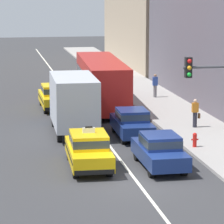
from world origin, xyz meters
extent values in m
plane|color=#353538|center=(0.00, 0.00, 0.00)|extent=(160.00, 160.00, 0.00)
cube|color=silver|center=(0.00, 20.00, 0.00)|extent=(0.14, 80.00, 0.01)
cube|color=#9E9993|center=(5.60, 15.00, 0.07)|extent=(4.00, 90.00, 0.15)
cylinder|color=black|center=(-2.37, 4.23, 0.32)|extent=(0.26, 0.65, 0.64)
cylinder|color=black|center=(-0.90, 4.18, 0.32)|extent=(0.26, 0.65, 0.64)
cylinder|color=black|center=(-2.49, 1.17, 0.32)|extent=(0.26, 0.65, 0.64)
cylinder|color=black|center=(-1.01, 1.12, 0.32)|extent=(0.26, 0.65, 0.64)
cube|color=yellow|center=(-1.69, 2.68, 0.67)|extent=(1.97, 4.56, 0.70)
cube|color=black|center=(-1.69, 2.68, 0.72)|extent=(1.97, 4.20, 0.10)
cube|color=yellow|center=(-1.70, 2.53, 1.34)|extent=(1.68, 2.16, 0.64)
cube|color=#2D3842|center=(-1.70, 2.53, 1.34)|extent=(1.70, 2.18, 0.35)
cube|color=white|center=(-1.70, 2.53, 1.78)|extent=(0.56, 0.14, 0.24)
cube|color=black|center=(-1.70, 2.53, 1.93)|extent=(0.32, 0.12, 0.06)
cube|color=black|center=(-1.61, 4.88, 0.42)|extent=(1.71, 0.20, 0.20)
cube|color=black|center=(-1.77, 0.47, 0.42)|extent=(1.71, 0.20, 0.20)
cylinder|color=black|center=(-2.37, 11.84, 0.32)|extent=(0.26, 0.65, 0.64)
cylinder|color=black|center=(-0.47, 11.79, 0.32)|extent=(0.26, 0.65, 0.64)
cylinder|color=black|center=(-2.47, 7.94, 0.32)|extent=(0.26, 0.65, 0.64)
cylinder|color=black|center=(-0.57, 7.89, 0.32)|extent=(0.26, 0.65, 0.64)
cube|color=#194C8C|center=(-1.40, 12.80, 1.37)|extent=(2.15, 2.25, 2.10)
cube|color=#2D3842|center=(-1.37, 13.86, 1.67)|extent=(1.93, 0.11, 0.76)
cube|color=#B2B7C1|center=(-1.48, 9.54, 1.92)|extent=(2.43, 5.25, 2.70)
cylinder|color=black|center=(-2.54, 19.01, 0.32)|extent=(0.25, 0.64, 0.64)
cylinder|color=black|center=(-1.06, 19.02, 0.32)|extent=(0.25, 0.64, 0.64)
cylinder|color=black|center=(-2.51, 15.95, 0.32)|extent=(0.25, 0.64, 0.64)
cylinder|color=black|center=(-1.03, 15.96, 0.32)|extent=(0.25, 0.64, 0.64)
cube|color=yellow|center=(-1.78, 17.49, 0.67)|extent=(1.84, 4.51, 0.70)
cube|color=black|center=(-1.78, 17.49, 0.72)|extent=(1.85, 4.15, 0.10)
cube|color=yellow|center=(-1.78, 17.34, 1.34)|extent=(1.62, 2.11, 0.64)
cube|color=#2D3842|center=(-1.78, 17.34, 1.34)|extent=(1.64, 2.13, 0.35)
cube|color=white|center=(-1.78, 17.34, 1.78)|extent=(0.56, 0.12, 0.24)
cube|color=black|center=(-1.78, 17.34, 1.93)|extent=(0.32, 0.11, 0.06)
cube|color=black|center=(-1.80, 19.70, 0.42)|extent=(1.71, 0.15, 0.20)
cube|color=black|center=(-1.77, 15.28, 0.42)|extent=(1.71, 0.15, 0.20)
cylinder|color=black|center=(0.76, 3.50, 0.32)|extent=(0.24, 0.64, 0.64)
cylinder|color=black|center=(2.21, 3.50, 0.32)|extent=(0.24, 0.64, 0.64)
cylinder|color=black|center=(0.76, 0.66, 0.32)|extent=(0.24, 0.64, 0.64)
cylinder|color=black|center=(2.20, 0.66, 0.32)|extent=(0.24, 0.64, 0.64)
cube|color=navy|center=(1.48, 2.08, 0.65)|extent=(1.76, 4.30, 0.66)
cube|color=navy|center=(1.48, 1.98, 1.28)|extent=(1.56, 1.90, 0.60)
cube|color=#2D3842|center=(1.48, 1.98, 1.28)|extent=(1.58, 1.92, 0.33)
cylinder|color=black|center=(0.84, 9.70, 0.32)|extent=(0.25, 0.64, 0.64)
cylinder|color=black|center=(2.28, 9.67, 0.32)|extent=(0.25, 0.64, 0.64)
cylinder|color=black|center=(0.78, 6.86, 0.32)|extent=(0.25, 0.64, 0.64)
cylinder|color=black|center=(2.23, 6.83, 0.32)|extent=(0.25, 0.64, 0.64)
cube|color=navy|center=(1.53, 8.26, 0.65)|extent=(1.85, 4.34, 0.66)
cube|color=navy|center=(1.53, 8.16, 1.28)|extent=(1.60, 1.93, 0.60)
cube|color=#2D3842|center=(1.53, 8.16, 1.28)|extent=(1.62, 1.95, 0.33)
cylinder|color=black|center=(0.63, 21.04, 0.32)|extent=(0.27, 0.65, 0.64)
cylinder|color=black|center=(2.63, 20.94, 0.32)|extent=(0.27, 0.65, 0.64)
cylinder|color=black|center=(0.28, 14.33, 0.32)|extent=(0.27, 0.65, 0.64)
cylinder|color=black|center=(2.28, 14.23, 0.32)|extent=(0.27, 0.65, 0.64)
cube|color=#B21E19|center=(1.46, 17.63, 1.77)|extent=(3.08, 11.31, 2.90)
cube|color=#2D3842|center=(1.46, 17.63, 2.02)|extent=(3.07, 10.87, 0.84)
cube|color=black|center=(1.74, 23.17, 2.97)|extent=(2.13, 0.19, 0.36)
cylinder|color=slate|center=(5.80, 19.98, 0.58)|extent=(0.24, 0.24, 0.87)
cube|color=#2D4CA5|center=(5.80, 19.98, 1.33)|extent=(0.36, 0.22, 0.62)
sphere|color=#9E7051|center=(5.80, 19.98, 1.75)|extent=(0.20, 0.20, 0.20)
cylinder|color=#23232D|center=(5.51, 9.52, 0.59)|extent=(0.24, 0.24, 0.88)
cube|color=orange|center=(5.51, 9.52, 1.30)|extent=(0.36, 0.22, 0.55)
sphere|color=beige|center=(5.51, 9.52, 1.69)|extent=(0.20, 0.20, 0.20)
cube|color=brown|center=(5.75, 9.52, 0.81)|extent=(0.10, 0.20, 0.28)
cylinder|color=red|center=(4.08, 5.00, 0.45)|extent=(0.20, 0.20, 0.60)
sphere|color=red|center=(4.08, 5.00, 0.77)|extent=(0.22, 0.22, 0.22)
cylinder|color=red|center=(3.95, 5.00, 0.53)|extent=(0.10, 0.08, 0.08)
cylinder|color=red|center=(4.21, 5.00, 0.53)|extent=(0.10, 0.08, 0.08)
cylinder|color=#47474C|center=(2.45, -2.79, 5.20)|extent=(2.80, 0.10, 0.10)
cube|color=black|center=(1.25, -2.79, 5.20)|extent=(0.24, 0.24, 0.76)
sphere|color=red|center=(1.25, -2.92, 5.45)|extent=(0.16, 0.16, 0.16)
sphere|color=orange|center=(1.25, -2.92, 5.20)|extent=(0.16, 0.16, 0.16)
sphere|color=green|center=(1.25, -2.92, 4.95)|extent=(0.16, 0.16, 0.16)
camera|label=1|loc=(-5.96, -26.12, 8.20)|focal=105.94mm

